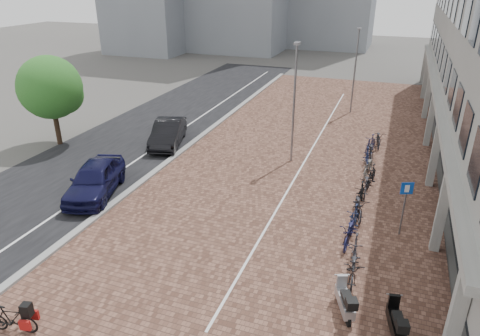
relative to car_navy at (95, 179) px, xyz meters
name	(u,v)px	position (x,y,z in m)	size (l,w,h in m)	color
ground	(185,261)	(6.50, -3.38, -0.81)	(140.00, 140.00, 0.00)	#474442
plaza_brick	(306,154)	(8.50, 8.62, -0.80)	(14.50, 42.00, 0.04)	brown
street_asphalt	(146,133)	(-2.50, 8.62, -0.81)	(8.00, 50.00, 0.03)	black
curb	(198,139)	(1.40, 8.62, -0.74)	(0.35, 42.00, 0.14)	gray
lane_line	(172,136)	(-0.50, 8.62, -0.79)	(0.12, 44.00, 0.00)	white
parking_line	(309,154)	(8.70, 8.62, -0.78)	(0.10, 30.00, 0.00)	white
car_navy	(95,179)	(0.00, 0.00, 0.00)	(1.92, 4.77, 1.62)	black
car_dark	(168,133)	(0.00, 7.24, -0.05)	(1.62, 4.66, 1.53)	black
hero_bike	(12,319)	(3.27, -8.30, -0.32)	(1.63, 0.78, 1.11)	black
scooter_front	(345,299)	(12.47, -4.09, -0.27)	(0.49, 1.57, 1.08)	#9E9DA2
scooter_mid	(396,321)	(14.00, -4.49, -0.28)	(0.48, 1.54, 1.06)	black
parking_sign	(405,200)	(14.00, 1.26, 0.81)	(0.48, 0.23, 2.42)	slate
lamp_near	(294,105)	(7.93, 7.29, 2.48)	(0.12, 0.12, 6.59)	gray
lamp_far	(355,72)	(9.95, 18.17, 2.32)	(0.12, 0.12, 6.26)	gray
street_tree	(53,89)	(-6.41, 5.02, 2.70)	(3.80, 3.80, 5.53)	#382619
bike_row	(365,184)	(12.29, 4.52, -0.29)	(1.30, 15.82, 1.05)	black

